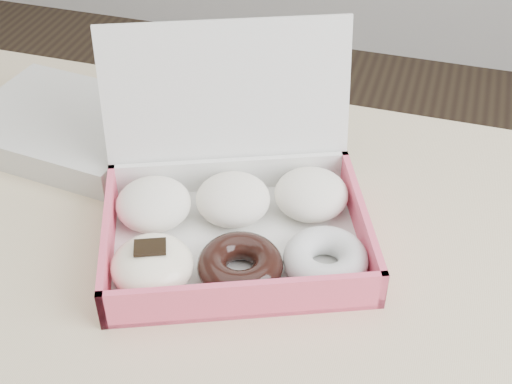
# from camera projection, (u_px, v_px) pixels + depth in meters

# --- Properties ---
(table) EXTENTS (1.20, 0.80, 0.75)m
(table) POSITION_uv_depth(u_px,v_px,m) (102.00, 308.00, 0.84)
(table) COLOR tan
(table) RESTS_ON ground
(donut_box) EXTENTS (0.36, 0.34, 0.21)m
(donut_box) POSITION_uv_depth(u_px,v_px,m) (232.00, 215.00, 0.79)
(donut_box) COLOR white
(donut_box) RESTS_ON table
(newspapers) EXTENTS (0.26, 0.22, 0.04)m
(newspapers) POSITION_uv_depth(u_px,v_px,m) (66.00, 126.00, 0.96)
(newspapers) COLOR silver
(newspapers) RESTS_ON table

